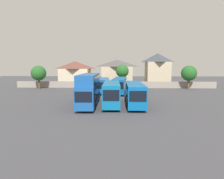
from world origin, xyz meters
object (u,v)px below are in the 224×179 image
object	(u,v)px
bus_2	(112,92)
bus_5	(120,84)
bus_4	(104,84)
tree_right_of_lot	(39,73)
bus_1	(89,88)
house_terrace_right	(157,69)
house_terrace_centre	(117,72)
tree_left_of_lot	(189,73)
bus_3	(135,93)
tree_behind_wall	(122,71)
house_terrace_left	(75,73)

from	to	relation	value
bus_2	bus_5	distance (m)	14.28
bus_4	tree_right_of_lot	distance (m)	19.37
bus_5	tree_right_of_lot	size ratio (longest dim) A/B	1.94
bus_1	house_terrace_right	bearing A→B (deg)	152.31
tree_right_of_lot	house_terrace_centre	bearing A→B (deg)	32.64
bus_5	tree_left_of_lot	xyz separation A→B (m)	(18.37, 8.17, 2.22)
bus_4	house_terrace_right	size ratio (longest dim) A/B	1.03
house_terrace_centre	tree_left_of_lot	world-z (taller)	house_terrace_centre
bus_2	bus_5	bearing A→B (deg)	173.04
house_terrace_centre	tree_right_of_lot	world-z (taller)	house_terrace_centre
bus_2	bus_4	xyz separation A→B (m)	(-2.46, 14.66, -0.15)
bus_4	tree_left_of_lot	distance (m)	23.57
house_terrace_right	bus_3	bearing A→B (deg)	-106.19
house_terrace_right	tree_left_of_lot	distance (m)	14.11
bus_1	tree_behind_wall	size ratio (longest dim) A/B	1.75
bus_4	tree_left_of_lot	bearing A→B (deg)	104.97
tree_right_of_lot	house_terrace_right	bearing A→B (deg)	21.90
bus_4	house_terrace_right	bearing A→B (deg)	137.33
bus_1	bus_5	size ratio (longest dim) A/B	0.95
bus_1	tree_right_of_lot	size ratio (longest dim) A/B	1.84
bus_2	tree_right_of_lot	world-z (taller)	tree_right_of_lot
tree_left_of_lot	house_terrace_left	bearing A→B (deg)	160.14
bus_1	house_terrace_centre	size ratio (longest dim) A/B	1.11
bus_1	house_terrace_right	xyz separation A→B (m)	(17.29, 35.44, 2.49)
bus_5	house_terrace_centre	bearing A→B (deg)	-173.36
bus_5	house_terrace_left	distance (m)	25.10
bus_3	bus_2	bearing A→B (deg)	-87.69
tree_left_of_lot	tree_right_of_lot	size ratio (longest dim) A/B	1.00
tree_left_of_lot	house_terrace_right	bearing A→B (deg)	114.78
tree_left_of_lot	bus_5	bearing A→B (deg)	-156.02
house_terrace_right	bus_2	bearing A→B (deg)	-111.40
bus_2	house_terrace_right	size ratio (longest dim) A/B	1.04
bus_4	bus_5	distance (m)	3.81
bus_1	tree_right_of_lot	world-z (taller)	tree_right_of_lot
house_terrace_right	tree_behind_wall	xyz separation A→B (m)	(-11.74, -8.28, -0.59)
bus_3	house_terrace_left	xyz separation A→B (m)	(-17.12, 34.23, 1.96)
tree_right_of_lot	tree_behind_wall	bearing A→B (deg)	13.72
bus_1	bus_4	size ratio (longest dim) A/B	1.08
bus_1	house_terrace_left	distance (m)	36.08
bus_2	house_terrace_centre	xyz separation A→B (m)	(0.41, 34.77, 2.18)
bus_1	bus_2	size ratio (longest dim) A/B	1.07
house_terrace_centre	bus_5	bearing A→B (deg)	-87.49
bus_1	house_terrace_right	distance (m)	39.51
bus_4	tree_right_of_lot	bearing A→B (deg)	-114.75
house_terrace_left	house_terrace_right	xyz separation A→B (m)	(27.29, 0.79, 1.31)
tree_left_of_lot	tree_right_of_lot	distance (m)	40.18
bus_5	house_terrace_centre	size ratio (longest dim) A/B	1.16
bus_5	bus_3	bearing A→B (deg)	13.41
bus_4	tree_behind_wall	world-z (taller)	tree_behind_wall
house_terrace_left	bus_4	bearing A→B (deg)	-60.74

